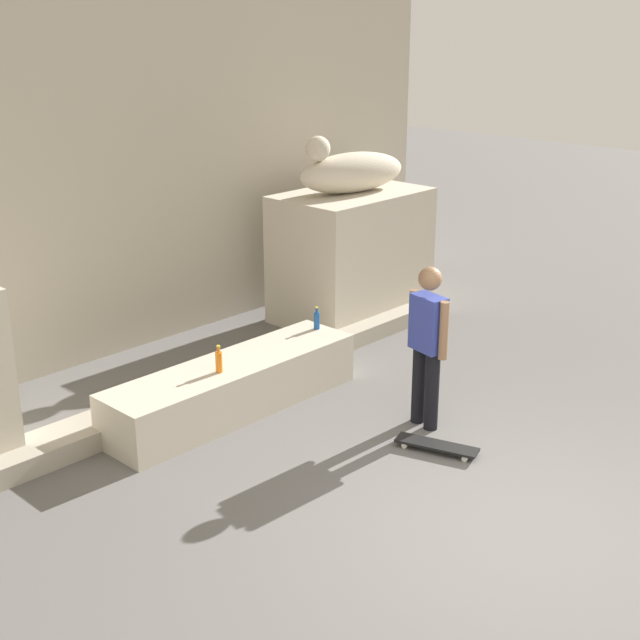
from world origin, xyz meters
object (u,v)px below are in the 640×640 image
Objects in this scene: skater at (427,340)px; skateboard at (437,445)px; bottle_orange at (219,361)px; bottle_blue at (317,320)px; statue_reclining_right at (350,171)px.

skater is 2.03× the size of skateboard.
bottle_orange is at bearing 52.82° from skater.
skateboard is 2.32m from bottle_blue.
bottle_orange reaches higher than skateboard.
bottle_orange is at bearing -174.13° from bottle_blue.
bottle_orange is (-3.34, -1.23, -1.34)m from statue_reclining_right.
skateboard is at bearing -63.67° from bottle_orange.
bottle_orange is (-1.36, 1.56, -0.26)m from skater.
bottle_blue is at bearing -33.26° from skateboard.
skater is at bearing -48.96° from bottle_orange.
statue_reclining_right is at bearing -53.71° from skateboard.
bottle_blue is (0.23, 1.73, -0.27)m from skater.
skateboard is at bearing 151.19° from skater.
statue_reclining_right reaches higher than skater.
bottle_blue is at bearing 42.77° from statue_reclining_right.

